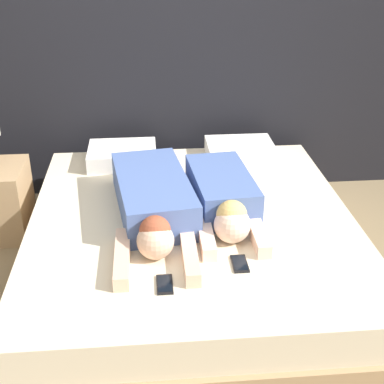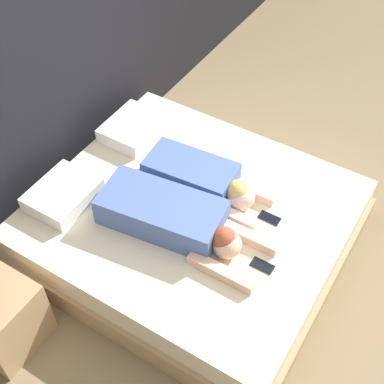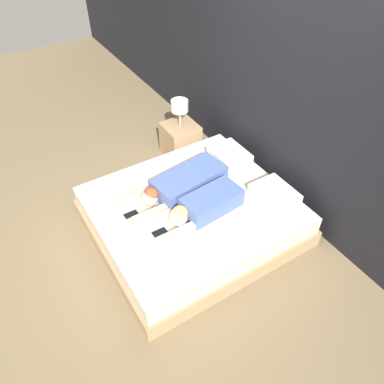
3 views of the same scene
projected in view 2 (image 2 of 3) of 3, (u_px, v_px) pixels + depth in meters
name	position (u px, v px, depth m)	size (l,w,h in m)	color
ground_plane	(192.00, 242.00, 3.84)	(12.00, 12.00, 0.00)	#7F6B4C
wall_back	(33.00, 36.00, 3.29)	(12.00, 0.06, 2.60)	black
bed	(192.00, 226.00, 3.70)	(1.83, 2.01, 0.39)	tan
pillow_head_left	(63.00, 194.00, 3.56)	(0.45, 0.36, 0.11)	white
pillow_head_right	(133.00, 128.00, 4.01)	(0.45, 0.36, 0.11)	white
person_left	(174.00, 218.00, 3.36)	(0.48, 1.16, 0.21)	#4C66A5
person_right	(204.00, 180.00, 3.59)	(0.36, 0.89, 0.21)	#4C66A5
cell_phone_left	(262.00, 266.00, 3.23)	(0.07, 0.14, 0.01)	black
cell_phone_right	(269.00, 218.00, 3.48)	(0.07, 0.14, 0.01)	black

